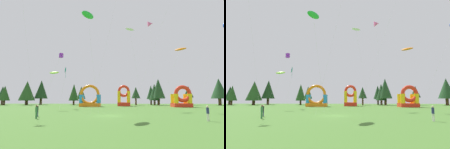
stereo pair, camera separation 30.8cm
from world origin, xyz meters
TOP-DOWN VIEW (x-y plane):
  - ground_plane at (0.00, 0.00)m, footprint 120.00×120.00m
  - kite_lime_parafoil at (-13.05, 13.39)m, footprint 3.39×1.15m
  - kite_purple_box at (-14.98, 23.80)m, footprint 4.58×4.69m
  - kite_pink_delta at (8.70, 15.35)m, footprint 1.26×4.50m
  - kite_white_parafoil at (3.99, 17.35)m, footprint 4.42×2.66m
  - kite_green_parafoil at (-3.54, 1.13)m, footprint 2.62×5.12m
  - kite_orange_parafoil at (17.95, 23.01)m, footprint 7.04×6.11m
  - kite_teal_diamond at (-11.13, 15.93)m, footprint 1.17×1.76m
  - person_far_side at (-8.75, -4.19)m, footprint 0.31×0.31m
  - person_left_edge at (11.09, -5.97)m, footprint 0.34×0.34m
  - person_midfield at (-9.76, -1.65)m, footprint 0.34×0.34m
  - inflatable_blue_arch at (2.72, 33.80)m, footprint 4.03×3.63m
  - inflatable_yellow_castle at (19.11, 27.51)m, footprint 5.06×4.66m
  - inflatable_orange_dome at (-7.55, 29.50)m, footprint 6.21×3.69m
  - tree_row_0 at (-43.93, 43.77)m, footprint 3.65×3.65m
  - tree_row_1 at (-41.39, 41.11)m, footprint 3.79×3.79m
  - tree_row_2 at (-33.74, 42.69)m, footprint 5.96×5.96m
  - tree_row_3 at (-29.57, 45.79)m, footprint 5.02×5.02m
  - tree_row_4 at (-16.25, 44.61)m, footprint 3.86×3.86m
  - tree_row_5 at (-12.61, 40.96)m, footprint 3.14×3.14m
  - tree_row_6 at (7.33, 42.40)m, footprint 3.27×3.27m
  - tree_row_7 at (13.43, 45.87)m, footprint 3.41×3.41m
  - tree_row_8 at (14.15, 42.62)m, footprint 4.08×4.08m
  - tree_row_9 at (15.52, 42.09)m, footprint 4.89×4.89m
  - tree_row_10 at (27.16, 44.53)m, footprint 3.53×3.53m
  - tree_row_11 at (37.21, 42.04)m, footprint 5.73×5.73m

SIDE VIEW (x-z plane):
  - ground_plane at x=0.00m, z-range 0.00..0.00m
  - person_midfield at x=-9.76m, z-range 0.15..1.71m
  - person_far_side at x=-8.75m, z-range 0.15..1.80m
  - person_left_edge at x=11.09m, z-range 0.16..1.84m
  - inflatable_yellow_castle at x=19.11m, z-range -0.89..5.24m
  - inflatable_orange_dome at x=-7.55m, z-range -1.05..5.51m
  - inflatable_blue_arch at x=2.72m, z-range -0.81..5.87m
  - tree_row_1 at x=-41.39m, z-range 0.79..7.97m
  - tree_row_6 at x=7.33m, z-range 1.16..7.77m
  - tree_row_5 at x=-12.61m, z-range 1.07..7.87m
  - tree_row_0 at x=-43.93m, z-range 1.04..8.16m
  - tree_row_8 at x=14.15m, z-range 0.83..8.58m
  - tree_row_7 at x=13.43m, z-range 1.03..8.41m
  - tree_row_4 at x=-16.25m, z-range 0.77..8.74m
  - tree_row_10 at x=27.16m, z-range 1.31..8.35m
  - tree_row_2 at x=-33.74m, z-range 0.80..9.81m
  - tree_row_3 at x=-29.57m, z-range 1.14..10.72m
  - tree_row_11 at x=37.21m, z-range 1.15..10.78m
  - tree_row_9 at x=15.52m, z-range 1.15..10.80m
  - kite_lime_parafoil at x=-13.05m, z-range 3.86..12.35m
  - kite_teal_diamond at x=-11.13m, z-range 4.17..13.77m
  - kite_purple_box at x=-14.98m, z-range 6.90..21.95m
  - kite_orange_parafoil at x=17.95m, z-range 7.57..23.74m
  - kite_green_parafoil at x=-3.54m, z-range 7.54..23.81m
  - kite_white_parafoil at x=3.99m, z-range 9.49..29.24m
  - kite_pink_delta at x=8.70m, z-range 9.57..30.10m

